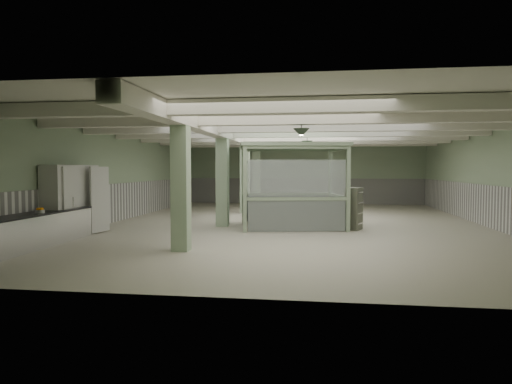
# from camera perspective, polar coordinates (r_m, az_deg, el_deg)

# --- Properties ---
(floor) EXTENTS (20.00, 20.00, 0.00)m
(floor) POSITION_cam_1_polar(r_m,az_deg,el_deg) (17.33, 4.64, -4.00)
(floor) COLOR beige
(floor) RESTS_ON ground
(ceiling) EXTENTS (14.00, 20.00, 0.02)m
(ceiling) POSITION_cam_1_polar(r_m,az_deg,el_deg) (17.27, 4.69, 7.94)
(ceiling) COLOR white
(ceiling) RESTS_ON wall_back
(wall_back) EXTENTS (14.00, 0.02, 3.60)m
(wall_back) POSITION_cam_1_polar(r_m,az_deg,el_deg) (27.20, 5.89, 2.33)
(wall_back) COLOR #92A886
(wall_back) RESTS_ON floor
(wall_front) EXTENTS (14.00, 0.02, 3.60)m
(wall_front) POSITION_cam_1_polar(r_m,az_deg,el_deg) (7.25, 0.08, 0.55)
(wall_front) COLOR #92A886
(wall_front) RESTS_ON floor
(wall_left) EXTENTS (0.02, 20.00, 3.60)m
(wall_left) POSITION_cam_1_polar(r_m,az_deg,el_deg) (18.95, -16.99, 1.93)
(wall_left) COLOR #92A886
(wall_left) RESTS_ON floor
(wall_right) EXTENTS (0.02, 20.00, 3.60)m
(wall_right) POSITION_cam_1_polar(r_m,az_deg,el_deg) (18.20, 27.26, 1.69)
(wall_right) COLOR #92A886
(wall_right) RESTS_ON floor
(wainscot_left) EXTENTS (0.05, 19.90, 1.50)m
(wainscot_left) POSITION_cam_1_polar(r_m,az_deg,el_deg) (18.98, -16.87, -1.24)
(wainscot_left) COLOR white
(wainscot_left) RESTS_ON floor
(wainscot_right) EXTENTS (0.05, 19.90, 1.50)m
(wainscot_right) POSITION_cam_1_polar(r_m,az_deg,el_deg) (18.24, 27.11, -1.61)
(wainscot_right) COLOR white
(wainscot_right) RESTS_ON floor
(wainscot_back) EXTENTS (13.90, 0.05, 1.50)m
(wainscot_back) POSITION_cam_1_polar(r_m,az_deg,el_deg) (27.20, 5.88, 0.12)
(wainscot_back) COLOR white
(wainscot_back) RESTS_ON floor
(girder) EXTENTS (0.45, 19.90, 0.40)m
(girder) POSITION_cam_1_polar(r_m,az_deg,el_deg) (17.57, -3.54, 7.14)
(girder) COLOR silver
(girder) RESTS_ON ceiling
(beam_a) EXTENTS (13.90, 0.35, 0.32)m
(beam_a) POSITION_cam_1_polar(r_m,az_deg,el_deg) (9.81, 2.12, 10.67)
(beam_a) COLOR silver
(beam_a) RESTS_ON ceiling
(beam_b) EXTENTS (13.90, 0.35, 0.32)m
(beam_b) POSITION_cam_1_polar(r_m,az_deg,el_deg) (12.29, 3.33, 9.12)
(beam_b) COLOR silver
(beam_b) RESTS_ON ceiling
(beam_c) EXTENTS (13.90, 0.35, 0.32)m
(beam_c) POSITION_cam_1_polar(r_m,az_deg,el_deg) (14.77, 4.13, 8.08)
(beam_c) COLOR silver
(beam_c) RESTS_ON ceiling
(beam_d) EXTENTS (13.90, 0.35, 0.32)m
(beam_d) POSITION_cam_1_polar(r_m,az_deg,el_deg) (17.25, 4.69, 7.35)
(beam_d) COLOR silver
(beam_d) RESTS_ON ceiling
(beam_e) EXTENTS (13.90, 0.35, 0.32)m
(beam_e) POSITION_cam_1_polar(r_m,az_deg,el_deg) (19.74, 5.11, 6.79)
(beam_e) COLOR silver
(beam_e) RESTS_ON ceiling
(beam_f) EXTENTS (13.90, 0.35, 0.32)m
(beam_f) POSITION_cam_1_polar(r_m,az_deg,el_deg) (22.24, 5.44, 6.36)
(beam_f) COLOR silver
(beam_f) RESTS_ON ceiling
(beam_g) EXTENTS (13.90, 0.35, 0.32)m
(beam_g) POSITION_cam_1_polar(r_m,az_deg,el_deg) (24.73, 5.70, 6.02)
(beam_g) COLOR silver
(beam_g) RESTS_ON ceiling
(column_a) EXTENTS (0.42, 0.42, 3.60)m
(column_a) POSITION_cam_1_polar(r_m,az_deg,el_deg) (11.71, -9.39, 1.44)
(column_a) COLOR #9FBA96
(column_a) RESTS_ON floor
(column_b) EXTENTS (0.42, 0.42, 3.60)m
(column_b) POSITION_cam_1_polar(r_m,az_deg,el_deg) (16.55, -4.21, 1.92)
(column_b) COLOR #9FBA96
(column_b) RESTS_ON floor
(column_c) EXTENTS (0.42, 0.42, 3.60)m
(column_c) POSITION_cam_1_polar(r_m,az_deg,el_deg) (21.46, -1.39, 2.17)
(column_c) COLOR #9FBA96
(column_c) RESTS_ON floor
(column_d) EXTENTS (0.42, 0.42, 3.60)m
(column_d) POSITION_cam_1_polar(r_m,az_deg,el_deg) (25.42, 0.08, 2.30)
(column_d) COLOR #9FBA96
(column_d) RESTS_ON floor
(pendant_front) EXTENTS (0.44, 0.44, 0.22)m
(pendant_front) POSITION_cam_1_polar(r_m,az_deg,el_deg) (12.22, 5.68, 7.40)
(pendant_front) COLOR #293729
(pendant_front) RESTS_ON ceiling
(pendant_mid) EXTENTS (0.44, 0.44, 0.22)m
(pendant_mid) POSITION_cam_1_polar(r_m,az_deg,el_deg) (17.71, 6.41, 6.03)
(pendant_mid) COLOR #293729
(pendant_mid) RESTS_ON ceiling
(pendant_back) EXTENTS (0.44, 0.44, 0.22)m
(pendant_back) POSITION_cam_1_polar(r_m,az_deg,el_deg) (22.70, 6.76, 5.35)
(pendant_back) COLOR #293729
(pendant_back) RESTS_ON ceiling
(prep_counter) EXTENTS (0.88, 5.04, 0.91)m
(prep_counter) POSITION_cam_1_polar(r_m,az_deg,el_deg) (13.35, -26.55, -4.41)
(prep_counter) COLOR silver
(prep_counter) RESTS_ON floor
(pitcher_near) EXTENTS (0.21, 0.23, 0.26)m
(pitcher_near) POSITION_cam_1_polar(r_m,az_deg,el_deg) (14.51, -23.07, -1.51)
(pitcher_near) COLOR silver
(pitcher_near) RESTS_ON prep_counter
(pitcher_far) EXTENTS (0.22, 0.24, 0.25)m
(pitcher_far) POSITION_cam_1_polar(r_m,az_deg,el_deg) (14.66, -22.81, -1.47)
(pitcher_far) COLOR silver
(pitcher_far) RESTS_ON prep_counter
(orange_bowl) EXTENTS (0.24, 0.24, 0.08)m
(orange_bowl) POSITION_cam_1_polar(r_m,az_deg,el_deg) (13.51, -25.37, -2.25)
(orange_bowl) COLOR #B2B2B7
(orange_bowl) RESTS_ON prep_counter
(walkin_cooler) EXTENTS (0.86, 2.42, 2.22)m
(walkin_cooler) POSITION_cam_1_polar(r_m,az_deg,el_deg) (15.26, -22.00, -0.98)
(walkin_cooler) COLOR silver
(walkin_cooler) RESTS_ON floor
(guard_booth) EXTENTS (4.17, 3.71, 2.97)m
(guard_booth) POSITION_cam_1_polar(r_m,az_deg,el_deg) (16.41, 4.47, 2.47)
(guard_booth) COLOR gray
(guard_booth) RESTS_ON floor
(filing_cabinet) EXTENTS (0.68, 0.79, 1.44)m
(filing_cabinet) POSITION_cam_1_polar(r_m,az_deg,el_deg) (15.97, 12.09, -2.05)
(filing_cabinet) COLOR #5C5F4F
(filing_cabinet) RESTS_ON floor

